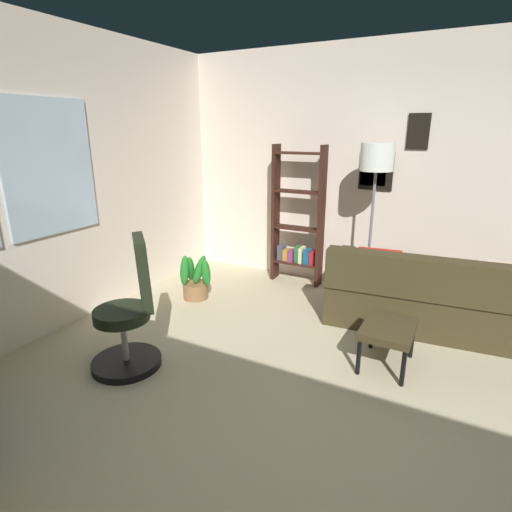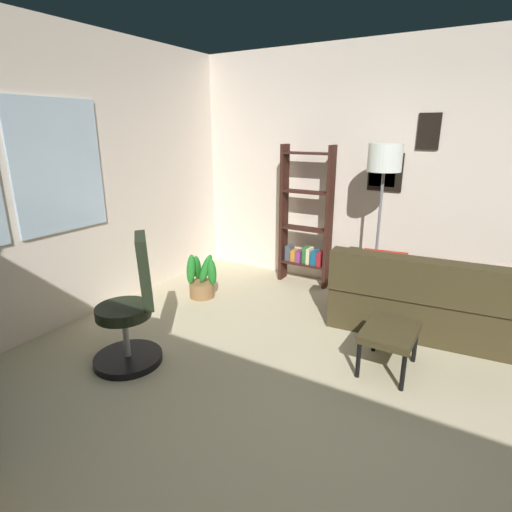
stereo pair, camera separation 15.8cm
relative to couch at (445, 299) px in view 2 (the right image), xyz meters
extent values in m
cube|color=#C4B794|center=(-1.88, 0.33, -0.33)|extent=(4.98, 5.81, 0.10)
cube|color=silver|center=(-1.88, 3.28, 1.12)|extent=(4.98, 0.10, 2.80)
cube|color=silver|center=(-1.76, 3.22, 1.26)|extent=(0.90, 0.03, 1.20)
cube|color=silver|center=(0.66, 0.33, 1.12)|extent=(0.10, 5.81, 2.80)
cube|color=black|center=(0.60, 0.83, 1.13)|extent=(0.02, 0.38, 0.42)
cube|color=black|center=(0.60, 0.43, 1.57)|extent=(0.02, 0.22, 0.37)
cube|color=black|center=(0.60, 0.86, 1.11)|extent=(0.02, 0.29, 0.27)
cube|color=#3D341D|center=(-0.11, 0.10, -0.08)|extent=(1.00, 1.91, 0.41)
cube|color=#3D341D|center=(-0.45, 0.07, 0.32)|extent=(0.36, 1.86, 0.38)
cube|color=#3D341D|center=(-0.19, 0.95, 0.23)|extent=(0.85, 0.21, 0.20)
cube|color=#3D341D|center=(0.68, -0.34, -0.08)|extent=(0.72, 0.90, 0.41)
cube|color=red|center=(-0.37, 0.53, 0.30)|extent=(0.20, 0.42, 0.41)
cube|color=#3D341D|center=(-1.06, 0.28, 0.05)|extent=(0.52, 0.40, 0.06)
cylinder|color=black|center=(-1.30, 0.11, -0.13)|extent=(0.04, 0.04, 0.30)
cylinder|color=black|center=(-0.83, 0.11, -0.13)|extent=(0.04, 0.04, 0.30)
cylinder|color=black|center=(-1.30, 0.45, -0.13)|extent=(0.04, 0.04, 0.30)
cylinder|color=black|center=(-0.83, 0.45, -0.13)|extent=(0.04, 0.04, 0.30)
cylinder|color=black|center=(-2.07, 2.17, -0.25)|extent=(0.56, 0.56, 0.06)
cylinder|color=#B2B2B7|center=(-2.07, 2.17, -0.02)|extent=(0.05, 0.05, 0.41)
cylinder|color=black|center=(-2.07, 2.17, 0.18)|extent=(0.44, 0.44, 0.09)
cube|color=black|center=(-1.94, 2.04, 0.52)|extent=(0.35, 0.36, 0.57)
cube|color=#361A13|center=(0.39, 1.38, 0.57)|extent=(0.18, 0.04, 1.70)
cube|color=#361A13|center=(0.39, 1.98, 0.57)|extent=(0.18, 0.04, 1.70)
cube|color=#361A13|center=(0.39, 1.68, -0.03)|extent=(0.18, 0.56, 0.02)
cube|color=#361A13|center=(0.39, 1.68, 0.42)|extent=(0.18, 0.56, 0.02)
cube|color=#361A13|center=(0.39, 1.68, 0.87)|extent=(0.18, 0.56, 0.02)
cube|color=#361A13|center=(0.39, 1.68, 1.32)|extent=(0.18, 0.56, 0.02)
cube|color=maroon|center=(0.40, 1.47, 0.07)|extent=(0.16, 0.05, 0.17)
cube|color=#14517B|center=(0.40, 1.54, 0.07)|extent=(0.16, 0.07, 0.18)
cube|color=beige|center=(0.40, 1.61, 0.08)|extent=(0.15, 0.04, 0.20)
cube|color=#296531|center=(0.41, 1.67, 0.08)|extent=(0.14, 0.06, 0.20)
cube|color=#7E346C|center=(0.40, 1.75, 0.05)|extent=(0.16, 0.06, 0.15)
cube|color=#C17E27|center=(0.41, 1.82, 0.05)|extent=(0.14, 0.06, 0.14)
cube|color=#434856|center=(0.41, 1.90, 0.08)|extent=(0.14, 0.07, 0.19)
cylinder|color=slate|center=(0.16, 0.74, -0.27)|extent=(0.28, 0.28, 0.03)
cylinder|color=slate|center=(0.16, 0.74, 0.46)|extent=(0.03, 0.03, 1.43)
cylinder|color=white|center=(0.16, 0.74, 1.32)|extent=(0.34, 0.34, 0.28)
cylinder|color=olive|center=(-0.65, 2.50, -0.19)|extent=(0.28, 0.28, 0.18)
ellipsoid|color=#217B27|center=(-0.64, 2.44, 0.07)|extent=(0.22, 0.19, 0.37)
ellipsoid|color=#217B27|center=(-0.75, 2.57, 0.07)|extent=(0.18, 0.14, 0.36)
ellipsoid|color=#217B27|center=(-0.64, 2.57, 0.06)|extent=(0.20, 0.17, 0.35)
ellipsoid|color=#217B27|center=(-0.66, 2.34, 0.06)|extent=(0.12, 0.12, 0.32)
camera|label=1|loc=(-4.17, -0.15, 1.59)|focal=28.47mm
camera|label=2|loc=(-4.09, -0.29, 1.59)|focal=28.47mm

